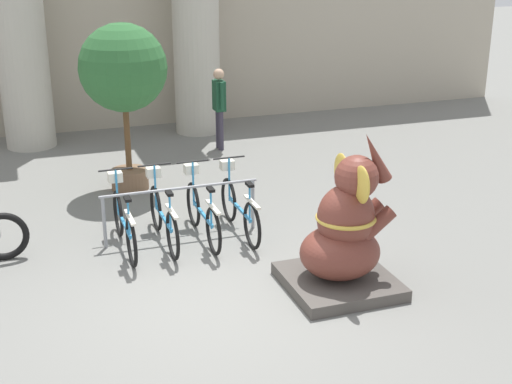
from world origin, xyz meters
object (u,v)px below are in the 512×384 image
(potted_tree, at_px, (123,73))
(bicycle_2, at_px, (202,212))
(bicycle_1, at_px, (163,216))
(elephant_statue, at_px, (344,237))
(bicycle_3, at_px, (239,207))
(person_pedestrian, at_px, (219,102))
(bicycle_0, at_px, (124,222))

(potted_tree, bearing_deg, bicycle_2, -76.01)
(bicycle_1, relative_size, elephant_statue, 0.88)
(bicycle_2, relative_size, bicycle_3, 1.00)
(bicycle_1, height_order, potted_tree, potted_tree)
(bicycle_2, height_order, bicycle_3, same)
(bicycle_2, bearing_deg, elephant_statue, -58.84)
(potted_tree, bearing_deg, person_pedestrian, 40.39)
(bicycle_3, distance_m, elephant_statue, 2.17)
(bicycle_1, distance_m, potted_tree, 2.90)
(bicycle_2, relative_size, person_pedestrian, 1.07)
(bicycle_0, distance_m, elephant_statue, 3.12)
(bicycle_2, bearing_deg, person_pedestrian, 70.23)
(bicycle_2, height_order, potted_tree, potted_tree)
(bicycle_0, relative_size, bicycle_2, 1.00)
(bicycle_0, distance_m, bicycle_3, 1.67)
(bicycle_0, xyz_separation_m, person_pedestrian, (2.66, 4.29, 0.57))
(bicycle_2, bearing_deg, bicycle_1, 176.66)
(elephant_statue, distance_m, person_pedestrian, 6.34)
(bicycle_1, height_order, bicycle_3, same)
(bicycle_2, distance_m, bicycle_3, 0.56)
(elephant_statue, bearing_deg, bicycle_1, 130.83)
(bicycle_2, bearing_deg, bicycle_0, 179.98)
(bicycle_0, xyz_separation_m, potted_tree, (0.50, 2.46, 1.60))
(bicycle_0, bearing_deg, potted_tree, 78.44)
(bicycle_1, bearing_deg, elephant_statue, -49.17)
(bicycle_1, distance_m, bicycle_3, 1.11)
(elephant_statue, bearing_deg, person_pedestrian, 87.20)
(bicycle_0, relative_size, person_pedestrian, 1.07)
(bicycle_1, xyz_separation_m, potted_tree, (-0.05, 2.42, 1.60))
(bicycle_2, relative_size, potted_tree, 0.62)
(elephant_statue, relative_size, person_pedestrian, 1.21)
(bicycle_1, bearing_deg, potted_tree, 91.29)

